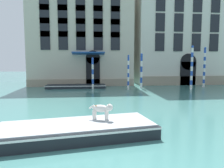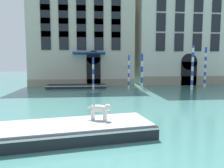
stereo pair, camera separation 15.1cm
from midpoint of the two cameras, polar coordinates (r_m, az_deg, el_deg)
name	(u,v)px [view 2 (the right image)]	position (r m, az deg, el deg)	size (l,w,h in m)	color
palazzo_left	(82,38)	(29.52, -7.60, 11.86)	(12.80, 7.40, 12.13)	#BCB29E
palazzo_right	(179,26)	(32.13, 17.22, 14.22)	(11.73, 6.13, 15.54)	beige
boat_foreground	(76,130)	(9.17, -8.97, -11.70)	(6.60, 3.37, 0.58)	black
dog_on_deck	(101,109)	(9.40, -2.56, -6.48)	(1.02, 0.59, 0.72)	silver
boat_moored_near_palazzo	(77,86)	(24.98, -9.06, -0.58)	(6.59, 1.89, 0.38)	black
mooring_pole_0	(205,67)	(27.75, 23.33, 4.11)	(0.26, 0.26, 4.65)	white
mooring_pole_1	(129,72)	(23.48, 4.60, 3.13)	(0.21, 0.21, 3.70)	white
mooring_pole_2	(93,73)	(23.94, -4.75, 2.88)	(0.23, 0.23, 3.44)	white
mooring_pole_3	(142,71)	(24.55, 7.99, 3.46)	(0.26, 0.26, 3.90)	white
mooring_pole_4	(192,67)	(24.86, 20.44, 4.08)	(0.27, 0.27, 4.69)	white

